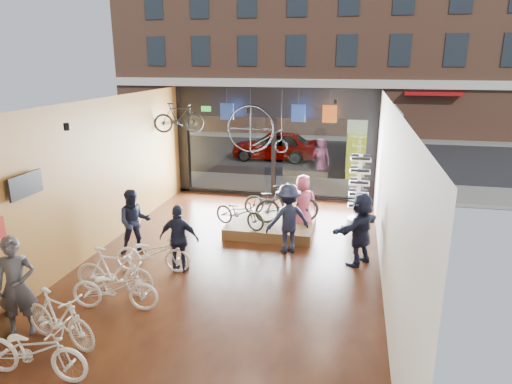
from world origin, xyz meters
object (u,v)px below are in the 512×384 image
(customer_1, at_px, (134,222))
(display_bike_mid, at_px, (287,204))
(box_truck, at_px, (372,140))
(customer_4, at_px, (303,203))
(floor_bike_2, at_px, (115,288))
(hung_bike, at_px, (179,118))
(floor_bike_3, at_px, (114,272))
(display_platform, at_px, (271,227))
(display_bike_left, at_px, (240,213))
(penny_farthing, at_px, (260,131))
(floor_bike_1, at_px, (59,318))
(street_car, at_px, (275,145))
(customer_5, at_px, (361,229))
(floor_bike_0, at_px, (34,350))
(floor_bike_4, at_px, (152,253))
(customer_3, at_px, (288,219))
(sunglasses_rack, at_px, (359,189))
(customer_2, at_px, (179,239))
(display_bike_right, at_px, (273,200))
(customer_0, at_px, (17,286))

(customer_1, bearing_deg, display_bike_mid, 2.93)
(box_truck, distance_m, customer_4, 8.56)
(floor_bike_2, xyz_separation_m, hung_bike, (-1.12, 6.49, 2.47))
(floor_bike_2, distance_m, floor_bike_3, 0.60)
(display_platform, height_order, display_bike_left, display_bike_left)
(box_truck, relative_size, display_bike_mid, 3.61)
(floor_bike_3, xyz_separation_m, penny_farthing, (1.69, 6.61, 1.98))
(floor_bike_1, relative_size, hung_bike, 1.04)
(street_car, distance_m, customer_5, 11.86)
(floor_bike_0, relative_size, display_platform, 0.75)
(display_bike_mid, relative_size, hung_bike, 1.15)
(floor_bike_2, height_order, customer_4, customer_4)
(floor_bike_4, bearing_deg, customer_3, -66.82)
(customer_4, bearing_deg, sunglasses_rack, -157.71)
(floor_bike_2, bearing_deg, display_platform, -32.82)
(customer_1, bearing_deg, floor_bike_1, -111.81)
(customer_1, bearing_deg, customer_2, -55.82)
(floor_bike_0, xyz_separation_m, customer_2, (0.83, 3.92, 0.33))
(box_truck, bearing_deg, hung_bike, -132.71)
(floor_bike_3, bearing_deg, box_truck, -23.84)
(street_car, xyz_separation_m, display_platform, (1.58, -9.57, -0.55))
(display_bike_right, bearing_deg, customer_4, -127.59)
(display_bike_right, height_order, customer_0, customer_0)
(floor_bike_0, bearing_deg, customer_4, -25.29)
(floor_bike_0, height_order, sunglasses_rack, sunglasses_rack)
(penny_farthing, bearing_deg, customer_1, -116.07)
(floor_bike_2, bearing_deg, customer_2, -26.58)
(street_car, distance_m, display_bike_mid, 9.74)
(customer_4, bearing_deg, display_bike_left, 13.84)
(floor_bike_3, bearing_deg, display_platform, -31.61)
(customer_1, bearing_deg, customer_4, 2.74)
(street_car, distance_m, customer_1, 11.82)
(display_bike_left, relative_size, sunglasses_rack, 0.77)
(display_platform, xyz_separation_m, display_bike_left, (-0.77, -0.57, 0.57))
(street_car, bearing_deg, customer_0, -6.91)
(box_truck, relative_size, customer_0, 3.57)
(floor_bike_2, distance_m, display_bike_left, 4.40)
(floor_bike_1, height_order, floor_bike_4, floor_bike_1)
(floor_bike_2, relative_size, customer_4, 1.05)
(street_car, relative_size, customer_4, 2.53)
(display_platform, xyz_separation_m, customer_4, (0.85, 0.28, 0.67))
(floor_bike_0, xyz_separation_m, customer_3, (3.08, 5.54, 0.42))
(display_platform, bearing_deg, customer_0, -120.60)
(display_bike_right, relative_size, penny_farthing, 0.87)
(floor_bike_0, xyz_separation_m, penny_farthing, (1.59, 9.22, 2.03))
(floor_bike_2, relative_size, floor_bike_3, 1.00)
(floor_bike_1, xyz_separation_m, floor_bike_4, (0.36, 2.94, -0.04))
(display_platform, height_order, customer_1, customer_1)
(customer_3, bearing_deg, sunglasses_rack, -152.33)
(hung_bike, bearing_deg, customer_4, -126.47)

